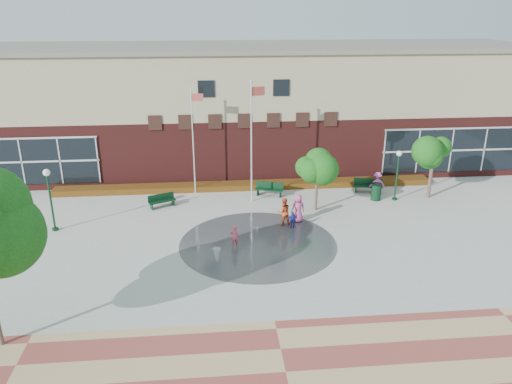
{
  "coord_description": "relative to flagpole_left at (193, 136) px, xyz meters",
  "views": [
    {
      "loc": [
        -2.36,
        -20.89,
        12.05
      ],
      "look_at": [
        0.0,
        4.0,
        2.6
      ],
      "focal_mm": 35.0,
      "sensor_mm": 36.0,
      "label": 1
    }
  ],
  "objects": [
    {
      "name": "ground",
      "position": [
        3.43,
        -11.0,
        -3.97
      ],
      "size": [
        120.0,
        120.0,
        0.0
      ],
      "primitive_type": "plane",
      "color": "#666056",
      "rests_on": "ground"
    },
    {
      "name": "adult_red",
      "position": [
        5.15,
        -5.71,
        -3.14
      ],
      "size": [
        0.9,
        0.75,
        1.67
      ],
      "primitive_type": "imported",
      "rotation": [
        0.0,
        0.0,
        3.29
      ],
      "color": "#BF4420",
      "rests_on": "ground"
    },
    {
      "name": "splash_pad",
      "position": [
        3.43,
        -8.0,
        -3.97
      ],
      "size": [
        8.4,
        8.4,
        0.01
      ],
      "primitive_type": "cylinder",
      "color": "#383A3D",
      "rests_on": "ground"
    },
    {
      "name": "lamp_right",
      "position": [
        12.98,
        -2.49,
        -1.89
      ],
      "size": [
        0.35,
        0.35,
        3.35
      ],
      "color": "#0E331C",
      "rests_on": "ground"
    },
    {
      "name": "flagpole_right",
      "position": [
        3.67,
        -1.84,
        0.4
      ],
      "size": [
        0.93,
        0.36,
        7.83
      ],
      "rotation": [
        0.0,
        0.0,
        0.31
      ],
      "color": "white",
      "rests_on": "ground"
    },
    {
      "name": "tree_mid",
      "position": [
        7.48,
        -3.65,
        -0.83
      ],
      "size": [
        2.56,
        2.56,
        4.32
      ],
      "color": "#4E3830",
      "rests_on": "ground"
    },
    {
      "name": "lamp_left",
      "position": [
        -7.85,
        -5.23,
        -1.7
      ],
      "size": [
        0.39,
        0.39,
        3.66
      ],
      "color": "#0E331C",
      "rests_on": "ground"
    },
    {
      "name": "water_jet_b",
      "position": [
        3.5,
        -6.82,
        -3.97
      ],
      "size": [
        0.18,
        0.18,
        0.39
      ],
      "primitive_type": "cone",
      "rotation": [
        3.14,
        0.0,
        0.0
      ],
      "color": "white",
      "rests_on": "ground"
    },
    {
      "name": "person_bench",
      "position": [
        12.12,
        -1.4,
        -3.18
      ],
      "size": [
        1.09,
        0.72,
        1.58
      ],
      "primitive_type": "imported",
      "rotation": [
        0.0,
        0.0,
        3.01
      ],
      "color": "#E153BE",
      "rests_on": "ground"
    },
    {
      "name": "bench_mid",
      "position": [
        4.88,
        -0.97,
        -3.67
      ],
      "size": [
        1.92,
        1.1,
        0.93
      ],
      "rotation": [
        0.0,
        0.0,
        -0.34
      ],
      "color": "#0E331C",
      "rests_on": "ground"
    },
    {
      "name": "child_blue",
      "position": [
        5.62,
        -6.19,
        -3.46
      ],
      "size": [
        0.61,
        0.26,
        1.02
      ],
      "primitive_type": "imported",
      "rotation": [
        0.0,
        0.0,
        3.12
      ],
      "color": "#1D2D9F",
      "rests_on": "ground"
    },
    {
      "name": "plaza_concrete",
      "position": [
        3.43,
        -7.0,
        -3.97
      ],
      "size": [
        46.0,
        18.0,
        0.01
      ],
      "primitive_type": "cube",
      "color": "#A8A8A0",
      "rests_on": "ground"
    },
    {
      "name": "flower_bed",
      "position": [
        3.43,
        0.6,
        -3.97
      ],
      "size": [
        26.0,
        1.2,
        0.4
      ],
      "primitive_type": "cube",
      "color": "maroon",
      "rests_on": "ground"
    },
    {
      "name": "paver_band",
      "position": [
        3.43,
        -18.0,
        -3.97
      ],
      "size": [
        46.0,
        6.0,
        0.01
      ],
      "primitive_type": "cube",
      "color": "#98423A",
      "rests_on": "ground"
    },
    {
      "name": "tree_small_right",
      "position": [
        15.37,
        -2.24,
        -0.84
      ],
      "size": [
        2.51,
        2.51,
        4.3
      ],
      "color": "#4E3830",
      "rests_on": "ground"
    },
    {
      "name": "trash_can",
      "position": [
        11.75,
        -2.36,
        -3.4
      ],
      "size": [
        0.69,
        0.69,
        1.13
      ],
      "color": "#0E331C",
      "rests_on": "ground"
    },
    {
      "name": "water_jet_a",
      "position": [
        1.21,
        -9.94,
        -3.97
      ],
      "size": [
        0.4,
        0.4,
        0.78
      ],
      "primitive_type": "cone",
      "rotation": [
        3.14,
        0.0,
        0.0
      ],
      "color": "white",
      "rests_on": "ground"
    },
    {
      "name": "bench_left",
      "position": [
        -2.07,
        -2.33,
        -3.7
      ],
      "size": [
        1.75,
        1.14,
        0.86
      ],
      "rotation": [
        0.0,
        0.0,
        0.43
      ],
      "color": "#0E331C",
      "rests_on": "ground"
    },
    {
      "name": "library_building",
      "position": [
        3.43,
        6.48,
        0.67
      ],
      "size": [
        44.4,
        10.4,
        9.2
      ],
      "color": "#551E1C",
      "rests_on": "ground"
    },
    {
      "name": "adult_pink",
      "position": [
        6.06,
        -5.33,
        -3.13
      ],
      "size": [
        0.93,
        0.7,
        1.7
      ],
      "primitive_type": "imported",
      "rotation": [
        0.0,
        0.0,
        3.36
      ],
      "color": "#D34991",
      "rests_on": "ground"
    },
    {
      "name": "flagpole_left",
      "position": [
        0.0,
        0.0,
        0.0
      ],
      "size": [
        0.84,
        0.17,
        7.14
      ],
      "rotation": [
        0.0,
        0.0,
        -0.12
      ],
      "color": "white",
      "rests_on": "ground"
    },
    {
      "name": "bench_right",
      "position": [
        11.64,
        -0.97,
        -3.66
      ],
      "size": [
        1.98,
        0.97,
        0.96
      ],
      "rotation": [
        0.0,
        0.0,
        -0.24
      ],
      "color": "#0E331C",
      "rests_on": "ground"
    },
    {
      "name": "child_splash",
      "position": [
        2.18,
        -8.22,
        -3.35
      ],
      "size": [
        0.5,
        0.37,
        1.25
      ],
      "primitive_type": "imported",
      "rotation": [
        0.0,
        0.0,
        3.3
      ],
      "color": "#E0546D",
      "rests_on": "ground"
    }
  ]
}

